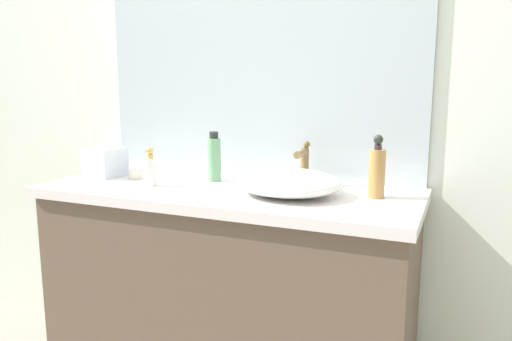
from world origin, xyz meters
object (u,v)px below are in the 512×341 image
(perfume_bottle, at_px, (214,158))
(tissue_box, at_px, (105,160))
(candle_jar, at_px, (135,174))
(soap_dispenser, at_px, (377,171))
(lotion_bottle, at_px, (151,170))
(sink_basin, at_px, (288,182))

(perfume_bottle, xyz_separation_m, tissue_box, (-0.47, -0.09, -0.02))
(perfume_bottle, relative_size, candle_jar, 3.95)
(tissue_box, bearing_deg, soap_dispenser, 2.56)
(lotion_bottle, height_order, perfume_bottle, perfume_bottle)
(sink_basin, xyz_separation_m, perfume_bottle, (-0.36, 0.12, 0.05))
(perfume_bottle, distance_m, tissue_box, 0.48)
(sink_basin, bearing_deg, lotion_bottle, -174.07)
(soap_dispenser, relative_size, perfume_bottle, 1.10)
(sink_basin, distance_m, soap_dispenser, 0.31)
(lotion_bottle, height_order, tissue_box, tissue_box)
(soap_dispenser, bearing_deg, tissue_box, -177.44)
(soap_dispenser, xyz_separation_m, tissue_box, (-1.13, -0.05, -0.03))
(sink_basin, bearing_deg, soap_dispenser, 15.01)
(lotion_bottle, bearing_deg, perfume_bottle, 43.73)
(perfume_bottle, bearing_deg, sink_basin, -18.60)
(sink_basin, xyz_separation_m, lotion_bottle, (-0.54, -0.06, 0.02))
(perfume_bottle, bearing_deg, candle_jar, -165.44)
(tissue_box, xyz_separation_m, candle_jar, (0.14, 0.01, -0.05))
(lotion_bottle, bearing_deg, candle_jar, 147.26)
(soap_dispenser, distance_m, candle_jar, 0.99)
(lotion_bottle, bearing_deg, sink_basin, 5.93)
(lotion_bottle, xyz_separation_m, perfume_bottle, (0.18, 0.18, 0.03))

